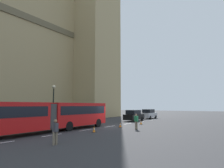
{
  "coord_description": "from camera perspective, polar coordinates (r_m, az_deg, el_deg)",
  "views": [
    {
      "loc": [
        -21.42,
        -14.67,
        2.63
      ],
      "look_at": [
        4.58,
        2.51,
        5.86
      ],
      "focal_mm": 33.11,
      "sensor_mm": 36.0,
      "label": 1
    }
  ],
  "objects": [
    {
      "name": "sedan_trailing",
      "position": [
        42.33,
        10.14,
        -8.14
      ],
      "size": [
        4.4,
        1.86,
        1.85
      ],
      "color": "#B7B7BC",
      "rests_on": "ground_plane"
    },
    {
      "name": "ground_plane",
      "position": [
        26.1,
        -0.97,
        -11.69
      ],
      "size": [
        160.0,
        160.0,
        0.0
      ],
      "primitive_type": "plane",
      "color": "#333335"
    },
    {
      "name": "street_lamp",
      "position": [
        27.93,
        -15.9,
        -4.81
      ],
      "size": [
        0.44,
        0.44,
        5.27
      ],
      "color": "black",
      "rests_on": "ground_plane"
    },
    {
      "name": "articulated_bus",
      "position": [
        21.42,
        -17.83,
        -8.0
      ],
      "size": [
        16.78,
        2.54,
        2.9
      ],
      "color": "red",
      "rests_on": "ground_plane"
    },
    {
      "name": "sedan_lead",
      "position": [
        35.53,
        6.06,
        -8.64
      ],
      "size": [
        4.4,
        1.86,
        1.85
      ],
      "color": "black",
      "rests_on": "ground_plane"
    },
    {
      "name": "pedestrian_by_kerb",
      "position": [
        23.21,
        6.7,
        -10.11
      ],
      "size": [
        0.36,
        0.44,
        1.69
      ],
      "color": "#726651",
      "rests_on": "ground_plane"
    },
    {
      "name": "lane_centre_marking",
      "position": [
        26.38,
        -0.54,
        -11.62
      ],
      "size": [
        29.8,
        0.16,
        0.01
      ],
      "color": "silver",
      "rests_on": "ground_plane"
    },
    {
      "name": "traffic_cone_east",
      "position": [
        29.27,
        8.02,
        -10.45
      ],
      "size": [
        0.36,
        0.36,
        0.58
      ],
      "color": "black",
      "rests_on": "ground_plane"
    },
    {
      "name": "pedestrian_near_cones",
      "position": [
        14.65,
        -15.4,
        -12.43
      ],
      "size": [
        0.36,
        0.44,
        1.69
      ],
      "color": "#726651",
      "rests_on": "ground_plane"
    },
    {
      "name": "traffic_cone_middle",
      "position": [
        25.3,
        2.3,
        -11.23
      ],
      "size": [
        0.36,
        0.36,
        0.58
      ],
      "color": "black",
      "rests_on": "ground_plane"
    },
    {
      "name": "traffic_cone_west",
      "position": [
        20.72,
        -4.97,
        -12.39
      ],
      "size": [
        0.36,
        0.36,
        0.58
      ],
      "color": "black",
      "rests_on": "ground_plane"
    }
  ]
}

